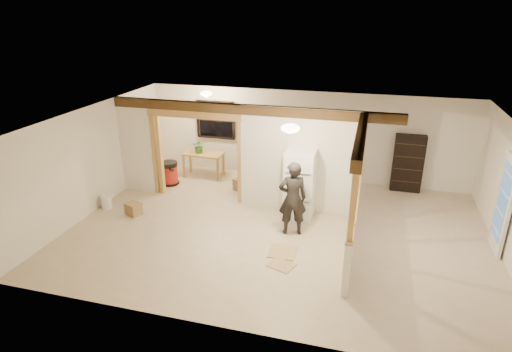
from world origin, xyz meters
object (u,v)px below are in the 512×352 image
(work_table, at_px, (204,165))
(shop_vac, at_px, (170,173))
(woman, at_px, (293,198))
(refrigerator, at_px, (300,184))
(bookshelf, at_px, (408,163))

(work_table, distance_m, shop_vac, 1.06)
(woman, relative_size, work_table, 1.46)
(refrigerator, xyz_separation_m, shop_vac, (-3.79, 0.97, -0.48))
(work_table, bearing_deg, woman, -38.44)
(woman, bearing_deg, shop_vac, -44.20)
(bookshelf, bearing_deg, work_table, -175.17)
(refrigerator, xyz_separation_m, work_table, (-3.10, 1.76, -0.45))
(refrigerator, distance_m, bookshelf, 3.34)
(refrigerator, xyz_separation_m, woman, (-0.00, -0.86, 0.02))
(work_table, distance_m, bookshelf, 5.62)
(woman, bearing_deg, refrigerator, -108.72)
(refrigerator, bearing_deg, bookshelf, 41.94)
(refrigerator, height_order, work_table, refrigerator)
(woman, xyz_separation_m, work_table, (-3.09, 2.62, -0.47))
(work_table, bearing_deg, shop_vac, -129.21)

